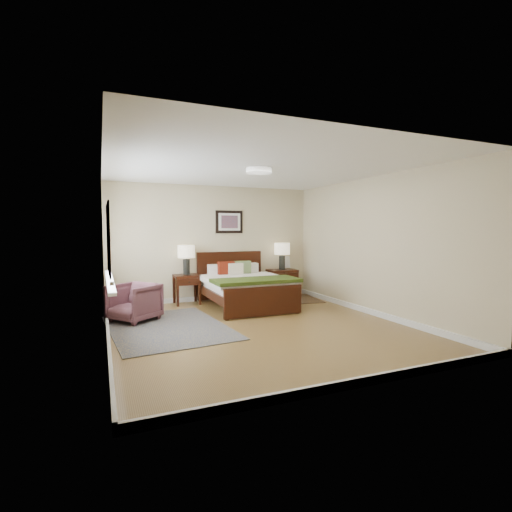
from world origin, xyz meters
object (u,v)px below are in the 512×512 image
object	(u,v)px
bed	(244,283)
rug_persian	(168,327)
nightstand_left	(187,281)
armchair	(134,302)
lamp_left	(186,254)
nightstand_right	(282,280)
lamp_right	(282,251)

from	to	relation	value
bed	rug_persian	world-z (taller)	bed
nightstand_left	armchair	xyz separation A→B (m)	(-1.14, -1.11, -0.17)
armchair	rug_persian	bearing A→B (deg)	-3.27
bed	lamp_left	bearing A→B (deg)	144.43
bed	nightstand_right	bearing A→B (deg)	30.33
bed	lamp_right	bearing A→B (deg)	30.81
nightstand_right	lamp_left	world-z (taller)	lamp_left
bed	lamp_right	size ratio (longest dim) A/B	3.17
nightstand_left	lamp_right	xyz separation A→B (m)	(2.22, 0.02, 0.57)
lamp_right	armchair	xyz separation A→B (m)	(-3.36, -1.13, -0.74)
lamp_right	rug_persian	bearing A→B (deg)	-148.82
nightstand_left	nightstand_right	distance (m)	2.22
bed	rug_persian	distance (m)	2.05
lamp_right	rug_persian	world-z (taller)	lamp_right
lamp_right	armchair	world-z (taller)	lamp_right
nightstand_right	bed	bearing A→B (deg)	-149.67
nightstand_right	lamp_left	xyz separation A→B (m)	(-2.22, 0.01, 0.66)
lamp_right	armchair	distance (m)	3.62
lamp_right	bed	bearing A→B (deg)	-149.19
lamp_left	lamp_right	bearing A→B (deg)	0.00
bed	nightstand_left	xyz separation A→B (m)	(-1.01, 0.70, 0.01)
lamp_right	armchair	bearing A→B (deg)	-161.45
armchair	lamp_left	bearing A→B (deg)	96.05
lamp_left	nightstand_left	bearing A→B (deg)	-90.00
lamp_left	bed	bearing A→B (deg)	-35.57
bed	armchair	size ratio (longest dim) A/B	2.74
nightstand_left	rug_persian	distance (m)	1.93
lamp_left	armchair	distance (m)	1.76
armchair	nightstand_right	bearing A→B (deg)	69.69
lamp_left	rug_persian	size ratio (longest dim) A/B	0.25
nightstand_left	nightstand_right	xyz separation A→B (m)	(2.22, 0.01, -0.11)
nightstand_left	nightstand_right	size ratio (longest dim) A/B	0.97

